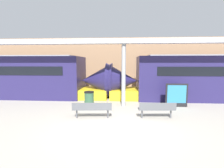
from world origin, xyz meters
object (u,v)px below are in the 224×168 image
(bench_near, at_px, (92,108))
(trash_bin, at_px, (89,100))
(bench_far, at_px, (157,108))
(support_column_near, at_px, (124,75))
(train_right, at_px, (15,77))
(poster_board, at_px, (177,95))

(bench_near, relative_size, trash_bin, 1.93)
(bench_far, xyz_separation_m, trash_bin, (-3.59, 1.70, -0.00))
(trash_bin, bearing_deg, support_column_near, 19.79)
(bench_far, bearing_deg, trash_bin, 149.89)
(train_right, distance_m, support_column_near, 8.82)
(trash_bin, height_order, poster_board, poster_board)
(train_right, height_order, trash_bin, train_right)
(bench_near, bearing_deg, support_column_near, 55.80)
(bench_near, xyz_separation_m, trash_bin, (-0.52, 1.90, -0.01))
(trash_bin, distance_m, poster_board, 5.22)
(train_right, bearing_deg, bench_near, -35.82)
(train_right, height_order, poster_board, train_right)
(trash_bin, bearing_deg, train_right, 154.01)
(trash_bin, bearing_deg, bench_far, -25.38)
(bench_far, xyz_separation_m, support_column_near, (-1.60, 2.42, 1.39))
(support_column_near, bearing_deg, train_right, 163.90)
(trash_bin, height_order, support_column_near, support_column_near)
(train_right, bearing_deg, poster_board, -12.00)
(bench_far, bearing_deg, support_column_near, 118.78)
(trash_bin, bearing_deg, poster_board, 7.53)
(bench_near, bearing_deg, bench_far, -1.30)
(bench_near, bearing_deg, train_right, 139.24)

